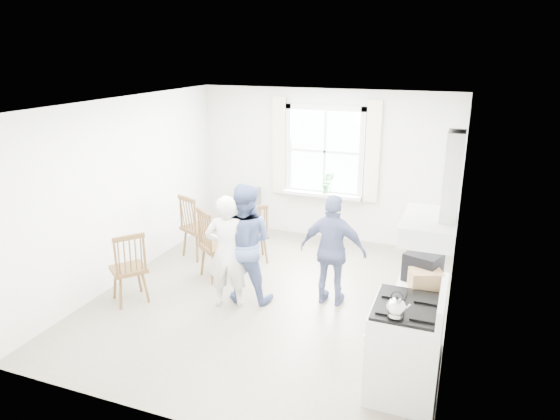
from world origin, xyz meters
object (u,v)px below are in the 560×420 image
object	(u,v)px
gas_stove	(405,348)
person_right	(333,251)
windsor_chair_c	(130,261)
person_mid	(244,243)
stereo_stack	(423,267)
windsor_chair_a	(255,227)
person_left	(227,252)
low_cabinet	(420,318)
windsor_chair_b	(209,237)

from	to	relation	value
gas_stove	person_right	distance (m)	1.89
gas_stove	windsor_chair_c	distance (m)	3.61
gas_stove	person_mid	distance (m)	2.57
person_mid	windsor_chair_c	bearing A→B (deg)	19.13
stereo_stack	windsor_chair_c	bearing A→B (deg)	-177.64
windsor_chair_a	person_left	xyz separation A→B (m)	(0.21, -1.36, 0.16)
low_cabinet	person_right	xyz separation A→B (m)	(-1.19, 0.80, 0.30)
stereo_stack	windsor_chair_c	size ratio (longest dim) A/B	0.42
person_mid	person_right	world-z (taller)	person_mid
gas_stove	person_mid	world-z (taller)	person_mid
gas_stove	person_mid	bearing A→B (deg)	151.71
windsor_chair_b	gas_stove	bearing A→B (deg)	-28.05
low_cabinet	stereo_stack	distance (m)	0.60
windsor_chair_a	windsor_chair_b	bearing A→B (deg)	-117.01
gas_stove	person_left	bearing A→B (deg)	157.88
gas_stove	person_left	xyz separation A→B (m)	(-2.37, 0.96, 0.27)
windsor_chair_a	windsor_chair_c	xyz separation A→B (m)	(-0.99, -1.79, 0.02)
windsor_chair_c	person_left	world-z (taller)	person_left
stereo_stack	person_left	size ratio (longest dim) A/B	0.28
low_cabinet	windsor_chair_c	distance (m)	3.65
gas_stove	windsor_chair_c	xyz separation A→B (m)	(-3.57, 0.54, 0.13)
person_mid	windsor_chair_b	bearing A→B (deg)	-34.84
windsor_chair_a	windsor_chair_c	bearing A→B (deg)	-118.91
low_cabinet	windsor_chair_b	size ratio (longest dim) A/B	0.84
gas_stove	windsor_chair_a	bearing A→B (deg)	137.95
windsor_chair_a	person_mid	distance (m)	1.19
low_cabinet	windsor_chair_a	world-z (taller)	windsor_chair_a
gas_stove	person_left	size ratio (longest dim) A/B	0.74
low_cabinet	gas_stove	bearing A→B (deg)	-95.68
stereo_stack	person_left	bearing A→B (deg)	173.54
gas_stove	windsor_chair_c	bearing A→B (deg)	171.38
low_cabinet	person_left	size ratio (longest dim) A/B	0.60
person_left	person_right	bearing A→B (deg)	-175.81
windsor_chair_c	person_mid	world-z (taller)	person_mid
gas_stove	windsor_chair_c	size ratio (longest dim) A/B	1.12
person_mid	stereo_stack	bearing A→B (deg)	159.76
windsor_chair_a	windsor_chair_c	distance (m)	2.04
gas_stove	windsor_chair_a	distance (m)	3.48
windsor_chair_b	person_left	bearing A→B (deg)	-46.14
gas_stove	person_right	world-z (taller)	person_right
windsor_chair_c	person_left	xyz separation A→B (m)	(1.20, 0.42, 0.14)
low_cabinet	person_right	distance (m)	1.47
gas_stove	stereo_stack	world-z (taller)	stereo_stack
gas_stove	windsor_chair_b	size ratio (longest dim) A/B	1.04
stereo_stack	windsor_chair_c	xyz separation A→B (m)	(-3.62, -0.15, -0.44)
person_left	windsor_chair_b	bearing A→B (deg)	-65.22
windsor_chair_c	person_right	world-z (taller)	person_right
low_cabinet	person_mid	xyz separation A→B (m)	(-2.31, 0.51, 0.35)
windsor_chair_c	person_left	size ratio (longest dim) A/B	0.66
stereo_stack	windsor_chair_a	distance (m)	3.14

